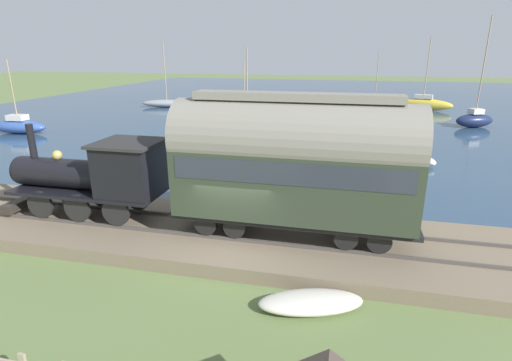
{
  "coord_description": "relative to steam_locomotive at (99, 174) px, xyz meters",
  "views": [
    {
      "loc": [
        -11.48,
        -3.38,
        6.57
      ],
      "look_at": [
        4.66,
        0.37,
        1.13
      ],
      "focal_mm": 28.0,
      "sensor_mm": 36.0,
      "label": 1
    }
  ],
  "objects": [
    {
      "name": "ground_plane",
      "position": [
        -0.88,
        -5.43,
        -2.23
      ],
      "size": [
        200.0,
        200.0,
        0.0
      ],
      "primitive_type": "plane",
      "color": "#607542"
    },
    {
      "name": "harbor_water",
      "position": [
        42.78,
        -5.43,
        -2.22
      ],
      "size": [
        80.0,
        80.0,
        0.01
      ],
      "color": "#2D4760",
      "rests_on": "ground"
    },
    {
      "name": "rail_embankment",
      "position": [
        0.0,
        -5.43,
        -1.99
      ],
      "size": [
        4.97,
        56.0,
        0.59
      ],
      "color": "#756651",
      "rests_on": "ground"
    },
    {
      "name": "steam_locomotive",
      "position": [
        0.0,
        0.0,
        0.0
      ],
      "size": [
        2.12,
        6.26,
        3.37
      ],
      "color": "black",
      "rests_on": "rail_embankment"
    },
    {
      "name": "passenger_coach",
      "position": [
        0.0,
        -7.2,
        0.96
      ],
      "size": [
        2.41,
        8.05,
        4.73
      ],
      "color": "black",
      "rests_on": "rail_embankment"
    },
    {
      "name": "sailboat_red",
      "position": [
        45.17,
        -12.18,
        -1.74
      ],
      "size": [
        1.93,
        5.55,
        6.5
      ],
      "rotation": [
        0.0,
        0.0,
        0.16
      ],
      "color": "#B72D23",
      "rests_on": "harbor_water"
    },
    {
      "name": "sailboat_teal",
      "position": [
        32.2,
        2.88,
        -1.71
      ],
      "size": [
        3.44,
        5.18,
        5.27
      ],
      "rotation": [
        0.0,
        0.0,
        -0.45
      ],
      "color": "#1E707A",
      "rests_on": "harbor_water"
    },
    {
      "name": "sailboat_brown",
      "position": [
        23.06,
        0.22,
        -1.46
      ],
      "size": [
        1.68,
        3.54,
        6.79
      ],
      "rotation": [
        0.0,
        0.0,
        0.07
      ],
      "color": "brown",
      "rests_on": "harbor_water"
    },
    {
      "name": "sailboat_navy",
      "position": [
        26.36,
        -19.73,
        -1.52
      ],
      "size": [
        2.75,
        3.8,
        9.28
      ],
      "rotation": [
        0.0,
        0.0,
        0.4
      ],
      "color": "#192347",
      "rests_on": "harbor_water"
    },
    {
      "name": "sailboat_yellow",
      "position": [
        36.63,
        -16.96,
        -1.5
      ],
      "size": [
        2.97,
        6.43,
        8.01
      ],
      "rotation": [
        0.0,
        0.0,
        -0.29
      ],
      "color": "gold",
      "rests_on": "harbor_water"
    },
    {
      "name": "sailboat_blue",
      "position": [
        14.91,
        17.53,
        -1.61
      ],
      "size": [
        1.93,
        4.82,
        5.88
      ],
      "rotation": [
        0.0,
        0.0,
        0.06
      ],
      "color": "#335199",
      "rests_on": "harbor_water"
    },
    {
      "name": "sailboat_gray",
      "position": [
        32.25,
        12.49,
        -1.74
      ],
      "size": [
        2.31,
        6.27,
        7.41
      ],
      "rotation": [
        0.0,
        0.0,
        0.14
      ],
      "color": "gray",
      "rests_on": "harbor_water"
    },
    {
      "name": "rowboat_near_shore",
      "position": [
        12.33,
        -13.35,
        -1.94
      ],
      "size": [
        1.98,
        1.77,
        0.56
      ],
      "rotation": [
        0.0,
        0.0,
        -0.94
      ],
      "color": "silver",
      "rests_on": "harbor_water"
    },
    {
      "name": "rowboat_mid_harbor",
      "position": [
        8.88,
        -6.96,
        -1.97
      ],
      "size": [
        2.33,
        2.74,
        0.5
      ],
      "rotation": [
        0.0,
        0.0,
        0.64
      ],
      "color": "#B7B2A3",
      "rests_on": "harbor_water"
    },
    {
      "name": "rowboat_far_out",
      "position": [
        10.91,
        6.37,
        -2.02
      ],
      "size": [
        2.38,
        2.54,
        0.39
      ],
      "rotation": [
        0.0,
        0.0,
        0.71
      ],
      "color": "beige",
      "rests_on": "harbor_water"
    },
    {
      "name": "rowboat_off_pier",
      "position": [
        10.59,
        -3.96,
        -1.96
      ],
      "size": [
        0.79,
        2.75,
        0.52
      ],
      "rotation": [
        0.0,
        0.0,
        -0.03
      ],
      "color": "#B7B2A3",
      "rests_on": "harbor_water"
    },
    {
      "name": "beached_dinghy",
      "position": [
        -3.25,
        -8.19,
        -2.01
      ],
      "size": [
        1.88,
        3.0,
        0.44
      ],
      "color": "beige",
      "rests_on": "ground"
    }
  ]
}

